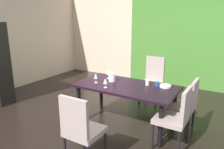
% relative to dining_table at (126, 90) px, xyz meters
% --- Properties ---
extents(ground_plane, '(6.03, 6.22, 0.02)m').
position_rel_dining_table_xyz_m(ground_plane, '(-0.61, -0.27, -0.66)').
color(ground_plane, black).
extents(back_panel_interior, '(2.36, 0.10, 2.81)m').
position_rel_dining_table_xyz_m(back_panel_interior, '(-2.45, 2.79, 0.75)').
color(back_panel_interior, beige).
rests_on(back_panel_interior, ground_plane).
extents(garden_window_panel, '(3.67, 0.10, 2.81)m').
position_rel_dining_table_xyz_m(garden_window_panel, '(0.57, 2.79, 0.75)').
color(garden_window_panel, '#427C2D').
rests_on(garden_window_panel, ground_plane).
extents(dining_table, '(1.73, 0.91, 0.74)m').
position_rel_dining_table_xyz_m(dining_table, '(0.00, 0.00, 0.00)').
color(dining_table, black).
rests_on(dining_table, ground_plane).
extents(chair_right_near, '(0.44, 0.44, 0.94)m').
position_rel_dining_table_xyz_m(chair_right_near, '(0.96, -0.27, -0.13)').
color(chair_right_near, '#A08C86').
rests_on(chair_right_near, ground_plane).
extents(chair_head_near, '(0.44, 0.44, 0.98)m').
position_rel_dining_table_xyz_m(chair_head_near, '(0.02, -1.27, -0.12)').
color(chair_head_near, '#A08C86').
rests_on(chair_head_near, ground_plane).
extents(chair_head_far, '(0.44, 0.45, 1.02)m').
position_rel_dining_table_xyz_m(chair_head_far, '(0.01, 1.27, -0.10)').
color(chair_head_far, '#A08C86').
rests_on(chair_head_far, ground_plane).
extents(chair_right_far, '(0.44, 0.44, 0.92)m').
position_rel_dining_table_xyz_m(chair_right_far, '(0.95, 0.27, -0.14)').
color(chair_right_far, '#A08C86').
rests_on(chair_right_far, ground_plane).
extents(wine_glass_north, '(0.07, 0.07, 0.17)m').
position_rel_dining_table_xyz_m(wine_glass_north, '(-0.53, -0.15, 0.21)').
color(wine_glass_north, silver).
rests_on(wine_glass_north, dining_table).
extents(wine_glass_west, '(0.07, 0.07, 0.16)m').
position_rel_dining_table_xyz_m(wine_glass_west, '(-0.24, -0.29, 0.20)').
color(wine_glass_west, silver).
rests_on(wine_glass_west, dining_table).
extents(wine_glass_near_shelf, '(0.07, 0.07, 0.17)m').
position_rel_dining_table_xyz_m(wine_glass_near_shelf, '(-0.48, 0.19, 0.21)').
color(wine_glass_near_shelf, silver).
rests_on(wine_glass_near_shelf, dining_table).
extents(serving_bowl_east, '(0.19, 0.19, 0.04)m').
position_rel_dining_table_xyz_m(serving_bowl_east, '(0.61, 0.26, 0.10)').
color(serving_bowl_east, white).
rests_on(serving_bowl_east, dining_table).
extents(cup_center, '(0.07, 0.07, 0.08)m').
position_rel_dining_table_xyz_m(cup_center, '(0.47, 0.24, 0.12)').
color(cup_center, '#1A4B8C').
rests_on(cup_center, dining_table).
extents(cup_right, '(0.07, 0.07, 0.08)m').
position_rel_dining_table_xyz_m(cup_right, '(0.31, 0.20, 0.13)').
color(cup_right, silver).
rests_on(cup_right, dining_table).
extents(pitcher_front, '(0.14, 0.13, 0.17)m').
position_rel_dining_table_xyz_m(pitcher_front, '(-0.33, 0.08, 0.17)').
color(pitcher_front, white).
rests_on(pitcher_front, dining_table).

